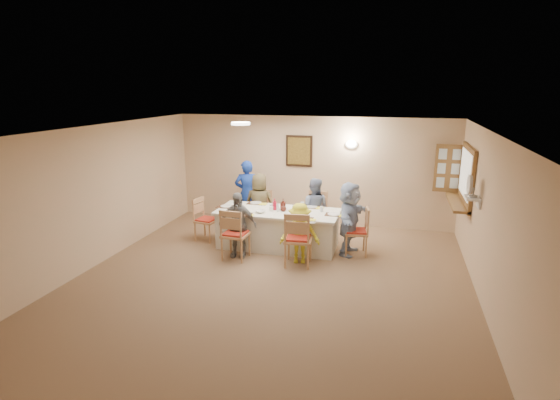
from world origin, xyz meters
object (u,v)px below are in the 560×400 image
(chair_back_right, at_px, (315,215))
(diner_right_end, at_px, (350,218))
(serving_hatch, at_px, (467,176))
(desk_fan, at_px, (471,189))
(chair_left_end, at_px, (207,219))
(chair_right_end, at_px, (356,231))
(condiment_ketchup, at_px, (275,204))
(caregiver, at_px, (247,194))
(diner_front_left, at_px, (238,225))
(dining_table, at_px, (278,229))
(chair_front_left, at_px, (236,233))
(diner_back_left, at_px, (260,204))
(diner_back_right, at_px, (314,209))
(chair_back_left, at_px, (261,212))
(diner_front_right, at_px, (300,233))
(chair_front_right, at_px, (298,238))

(chair_back_right, relative_size, diner_right_end, 0.69)
(serving_hatch, xyz_separation_m, chair_back_right, (-2.92, 0.05, -1.01))
(desk_fan, relative_size, chair_back_right, 0.31)
(chair_left_end, bearing_deg, chair_back_right, -60.41)
(chair_left_end, xyz_separation_m, chair_right_end, (3.10, 0.00, 0.02))
(chair_left_end, bearing_deg, condiment_ketchup, -79.12)
(caregiver, relative_size, condiment_ketchup, 6.72)
(serving_hatch, xyz_separation_m, diner_front_left, (-4.12, -1.43, -0.87))
(diner_right_end, bearing_deg, dining_table, 98.02)
(desk_fan, distance_m, chair_back_right, 3.32)
(chair_right_end, distance_m, diner_front_left, 2.26)
(desk_fan, distance_m, chair_right_end, 2.24)
(chair_front_left, height_order, diner_back_left, diner_back_left)
(chair_front_left, height_order, diner_back_right, diner_back_right)
(serving_hatch, height_order, diner_back_right, serving_hatch)
(chair_right_end, relative_size, condiment_ketchup, 4.11)
(diner_front_left, relative_size, caregiver, 0.81)
(desk_fan, distance_m, diner_back_left, 4.30)
(diner_back_left, relative_size, condiment_ketchup, 5.89)
(diner_right_end, height_order, condiment_ketchup, diner_right_end)
(chair_back_left, bearing_deg, condiment_ketchup, -57.70)
(dining_table, bearing_deg, diner_front_right, -48.58)
(chair_right_end, xyz_separation_m, diner_right_end, (-0.13, 0.00, 0.24))
(dining_table, bearing_deg, condiment_ketchup, 150.34)
(chair_front_left, xyz_separation_m, chair_front_right, (1.20, 0.00, 0.02))
(chair_front_left, relative_size, diner_right_end, 0.70)
(caregiver, bearing_deg, chair_front_right, 115.98)
(chair_left_end, distance_m, diner_front_right, 2.26)
(dining_table, relative_size, diner_back_right, 1.84)
(chair_front_right, bearing_deg, diner_back_left, -56.39)
(diner_back_right, height_order, diner_right_end, diner_right_end)
(dining_table, xyz_separation_m, chair_back_right, (0.60, 0.80, 0.11))
(desk_fan, distance_m, condiment_ketchup, 3.61)
(chair_back_left, relative_size, diner_front_right, 0.82)
(serving_hatch, height_order, chair_back_right, serving_hatch)
(serving_hatch, bearing_deg, diner_front_left, -160.93)
(chair_left_end, xyz_separation_m, diner_right_end, (2.97, 0.00, 0.26))
(chair_right_end, bearing_deg, serving_hatch, 100.15)
(chair_back_left, height_order, diner_back_left, diner_back_left)
(chair_left_end, xyz_separation_m, diner_back_right, (2.15, 0.68, 0.21))
(chair_back_right, distance_m, diner_front_right, 1.48)
(chair_left_end, bearing_deg, chair_right_end, -80.82)
(dining_table, height_order, chair_left_end, chair_left_end)
(dining_table, distance_m, chair_back_right, 1.01)
(chair_right_end, xyz_separation_m, diner_back_left, (-2.15, 0.68, 0.21))
(diner_back_left, xyz_separation_m, diner_front_left, (0.00, -1.36, -0.05))
(dining_table, height_order, diner_right_end, diner_right_end)
(chair_back_left, distance_m, chair_right_end, 2.29)
(diner_back_right, bearing_deg, diner_right_end, 142.88)
(chair_right_end, height_order, condiment_ketchup, condiment_ketchup)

